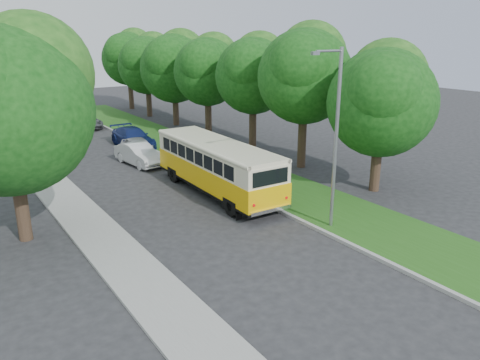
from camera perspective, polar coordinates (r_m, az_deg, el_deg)
ground at (r=21.24m, az=-2.19°, el=-6.22°), size 120.00×120.00×0.00m
curb at (r=26.96m, az=-1.35°, el=-0.79°), size 0.20×70.00×0.15m
grass_verge at (r=28.24m, az=2.66°, el=0.03°), size 4.50×70.00×0.13m
sidewalk at (r=23.78m, az=-18.66°, el=-4.36°), size 2.20×70.00×0.12m
treeline at (r=37.12m, az=-13.27°, el=13.04°), size 24.27×41.91×9.46m
lamppost_near at (r=20.57m, az=11.49°, el=5.45°), size 1.71×0.16×8.00m
lamppost_far at (r=33.30m, az=-24.53°, el=8.33°), size 1.71×0.16×7.50m
warning_sign at (r=29.87m, az=-22.16°, el=2.99°), size 0.56×0.10×2.50m
vintage_bus at (r=25.59m, az=-2.82°, el=1.48°), size 2.81×10.04×2.97m
car_silver at (r=33.67m, az=-12.23°, el=3.75°), size 2.19×4.57×1.51m
car_white at (r=32.27m, az=-12.21°, el=3.09°), size 2.05×4.52×1.44m
car_blue at (r=37.48m, az=-12.92°, el=5.07°), size 2.19×5.17×1.49m
car_grey at (r=46.28m, az=-18.16°, el=6.82°), size 2.23×4.57×1.25m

